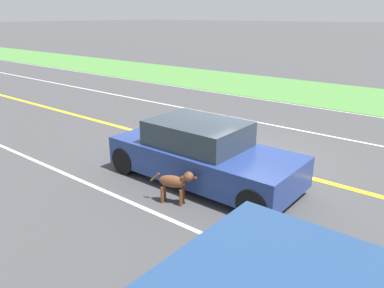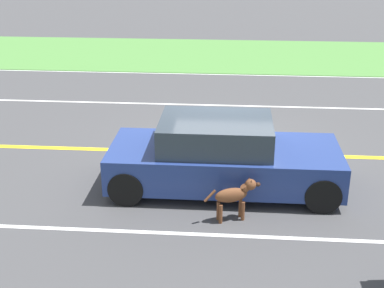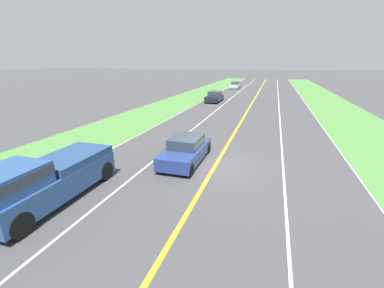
{
  "view_description": "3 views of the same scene",
  "coord_description": "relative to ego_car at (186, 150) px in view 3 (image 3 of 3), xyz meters",
  "views": [
    {
      "loc": [
        8.07,
        4.75,
        3.67
      ],
      "look_at": [
        2.01,
        -0.12,
        0.97
      ],
      "focal_mm": 35.0,
      "sensor_mm": 36.0,
      "label": 1
    },
    {
      "loc": [
        11.18,
        0.1,
        4.77
      ],
      "look_at": [
        1.79,
        -0.63,
        0.93
      ],
      "focal_mm": 50.0,
      "sensor_mm": 36.0,
      "label": 2
    },
    {
      "loc": [
        -2.63,
        12.72,
        5.32
      ],
      "look_at": [
        1.53,
        -0.59,
        0.88
      ],
      "focal_mm": 24.0,
      "sensor_mm": 36.0,
      "label": 3
    }
  ],
  "objects": [
    {
      "name": "ground_plane",
      "position": [
        -1.72,
        0.05,
        -0.66
      ],
      "size": [
        400.0,
        400.0,
        0.0
      ],
      "primitive_type": "plane",
      "color": "#424244"
    },
    {
      "name": "car_trailing_mid",
      "position": [
        3.6,
        -43.78,
        -0.01
      ],
      "size": [
        1.83,
        4.74,
        1.4
      ],
      "color": "silver",
      "rests_on": "ground"
    },
    {
      "name": "lane_edge_line_left",
      "position": [
        -8.72,
        0.05,
        -0.65
      ],
      "size": [
        0.14,
        160.0,
        0.01
      ],
      "primitive_type": "cube",
      "color": "white",
      "rests_on": "ground"
    },
    {
      "name": "ego_car",
      "position": [
        0.0,
        0.0,
        0.0
      ],
      "size": [
        1.87,
        4.41,
        1.41
      ],
      "color": "navy",
      "rests_on": "ground"
    },
    {
      "name": "lane_dash_oncoming",
      "position": [
        -5.22,
        0.05,
        -0.65
      ],
      "size": [
        0.1,
        160.0,
        0.01
      ],
      "primitive_type": "cube",
      "color": "white",
      "rests_on": "ground"
    },
    {
      "name": "pickup_truck",
      "position": [
        3.77,
        5.84,
        0.36
      ],
      "size": [
        2.04,
        5.66,
        2.01
      ],
      "color": "#284C84",
      "rests_on": "ground"
    },
    {
      "name": "lane_edge_line_right",
      "position": [
        5.28,
        0.05,
        -0.65
      ],
      "size": [
        0.14,
        160.0,
        0.01
      ],
      "primitive_type": "cube",
      "color": "white",
      "rests_on": "ground"
    },
    {
      "name": "grass_verge_right",
      "position": [
        8.28,
        0.05,
        -0.64
      ],
      "size": [
        6.0,
        160.0,
        0.03
      ],
      "primitive_type": "cube",
      "color": "#4C843D",
      "rests_on": "ground"
    },
    {
      "name": "lane_dash_same_dir",
      "position": [
        1.78,
        0.05,
        -0.65
      ],
      "size": [
        0.1,
        160.0,
        0.01
      ],
      "primitive_type": "cube",
      "color": "white",
      "rests_on": "ground"
    },
    {
      "name": "dog",
      "position": [
        1.22,
        0.26,
        -0.18
      ],
      "size": [
        0.43,
        0.99,
        0.76
      ],
      "rotation": [
        0.0,
        0.0,
        0.34
      ],
      "color": "brown",
      "rests_on": "ground"
    },
    {
      "name": "centre_divider_line",
      "position": [
        -1.72,
        0.05,
        -0.65
      ],
      "size": [
        0.18,
        160.0,
        0.01
      ],
      "primitive_type": "cube",
      "color": "yellow",
      "rests_on": "ground"
    },
    {
      "name": "car_trailing_near",
      "position": [
        3.51,
        -22.98,
        0.02
      ],
      "size": [
        1.85,
        4.45,
        1.47
      ],
      "color": "black",
      "rests_on": "ground"
    }
  ]
}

